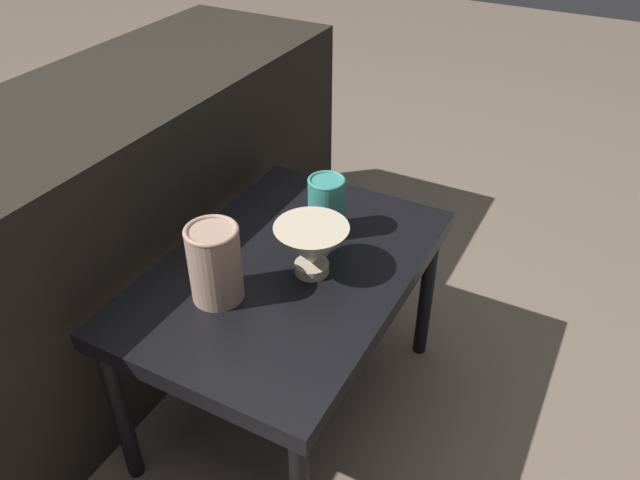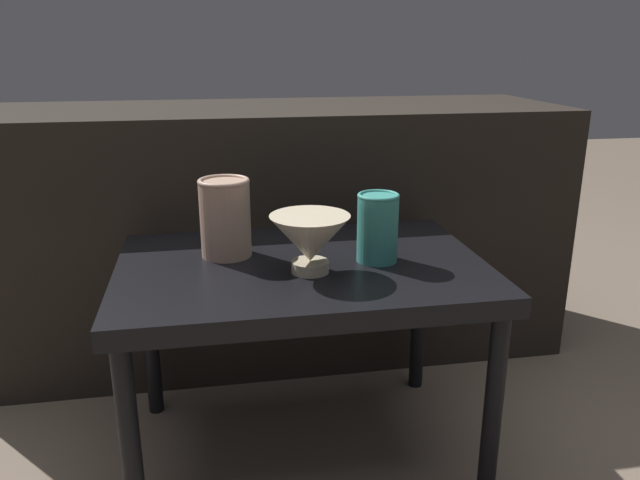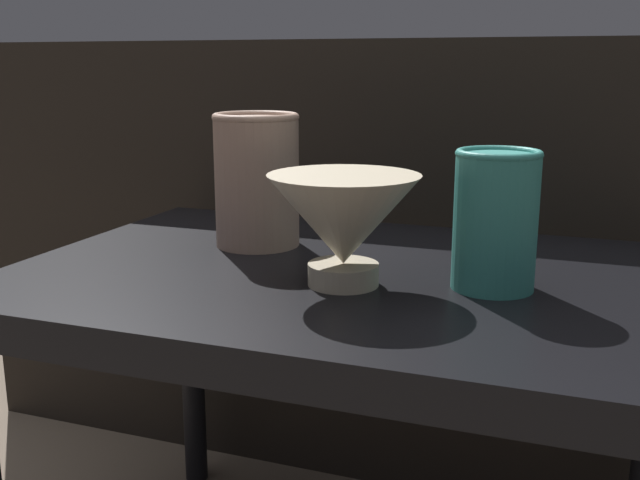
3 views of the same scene
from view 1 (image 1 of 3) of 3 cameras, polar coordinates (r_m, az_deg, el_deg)
name	(u,v)px [view 1 (image 1 of 3)]	position (r m, az deg, el deg)	size (l,w,h in m)	color
ground_plane	(292,404)	(1.65, -2.56, -14.75)	(8.00, 8.00, 0.00)	#6B5B4C
table	(287,283)	(1.37, -3.00, -3.97)	(0.74, 0.51, 0.45)	black
couch_backdrop	(102,233)	(1.70, -19.27, 0.57)	(1.61, 0.50, 0.70)	black
bowl	(312,247)	(1.28, -0.78, -0.62)	(0.16, 0.16, 0.11)	#C1B293
vase_textured_left	(215,262)	(1.23, -9.60, -2.03)	(0.11, 0.11, 0.16)	tan
vase_colorful_right	(326,206)	(1.40, 0.59, 3.17)	(0.08, 0.08, 0.14)	teal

